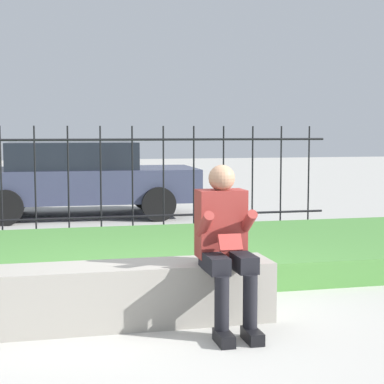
% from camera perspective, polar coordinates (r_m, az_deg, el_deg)
% --- Properties ---
extents(ground_plane, '(60.00, 60.00, 0.00)m').
position_cam_1_polar(ground_plane, '(5.34, -3.89, -11.53)').
color(ground_plane, '#B2AFA8').
extents(stone_bench, '(2.77, 0.48, 0.49)m').
position_cam_1_polar(stone_bench, '(5.23, -7.96, -9.41)').
color(stone_bench, gray).
rests_on(stone_bench, ground_plane).
extents(person_seated_reader, '(0.42, 0.73, 1.29)m').
position_cam_1_polar(person_seated_reader, '(5.03, 2.94, -4.21)').
color(person_seated_reader, black).
rests_on(person_seated_reader, ground_plane).
extents(grass_berm, '(8.79, 2.84, 0.27)m').
position_cam_1_polar(grass_berm, '(7.35, -6.63, -5.73)').
color(grass_berm, '#4C893D').
rests_on(grass_berm, ground_plane).
extents(iron_fence, '(6.79, 0.03, 1.63)m').
position_cam_1_polar(iron_fence, '(9.18, -8.11, 0.97)').
color(iron_fence, black).
rests_on(iron_fence, ground_plane).
extents(car_parked_center, '(4.17, 2.03, 1.35)m').
position_cam_1_polar(car_parked_center, '(11.79, -9.99, 1.30)').
color(car_parked_center, '#383D56').
rests_on(car_parked_center, ground_plane).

